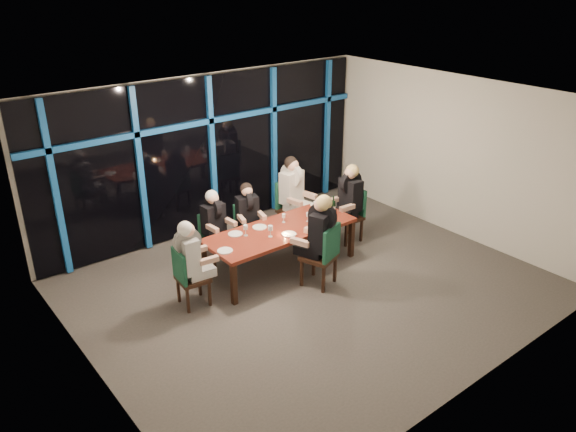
{
  "coord_description": "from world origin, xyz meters",
  "views": [
    {
      "loc": [
        -5.15,
        -5.88,
        4.78
      ],
      "look_at": [
        0.0,
        0.6,
        1.05
      ],
      "focal_mm": 35.0,
      "sensor_mm": 36.0,
      "label": 1
    }
  ],
  "objects_px": {
    "chair_far_left": "(213,235)",
    "chair_far_right": "(289,204)",
    "wine_bottle": "(333,207)",
    "dining_table": "(281,232)",
    "diner_far_mid": "(248,209)",
    "diner_end_right": "(349,192)",
    "chair_far_mid": "(247,226)",
    "water_pitcher": "(322,216)",
    "diner_end_left": "(190,251)",
    "chair_near_mid": "(324,253)",
    "chair_end_left": "(187,275)",
    "diner_far_left": "(215,217)",
    "chair_end_right": "(351,211)",
    "diner_near_mid": "(320,227)",
    "diner_far_right": "(293,185)"
  },
  "relations": [
    {
      "from": "chair_far_mid",
      "to": "diner_end_right",
      "type": "distance_m",
      "value": 1.96
    },
    {
      "from": "dining_table",
      "to": "chair_end_right",
      "type": "bearing_deg",
      "value": 2.2
    },
    {
      "from": "dining_table",
      "to": "diner_near_mid",
      "type": "relative_size",
      "value": 2.49
    },
    {
      "from": "diner_far_right",
      "to": "chair_end_left",
      "type": "bearing_deg",
      "value": -172.27
    },
    {
      "from": "chair_far_left",
      "to": "diner_far_right",
      "type": "height_order",
      "value": "diner_far_right"
    },
    {
      "from": "diner_end_right",
      "to": "wine_bottle",
      "type": "distance_m",
      "value": 0.59
    },
    {
      "from": "chair_far_right",
      "to": "diner_far_left",
      "type": "xyz_separation_m",
      "value": [
        -1.75,
        -0.16,
        0.28
      ]
    },
    {
      "from": "dining_table",
      "to": "chair_far_mid",
      "type": "distance_m",
      "value": 0.89
    },
    {
      "from": "chair_far_right",
      "to": "water_pitcher",
      "type": "relative_size",
      "value": 5.23
    },
    {
      "from": "diner_far_mid",
      "to": "diner_far_right",
      "type": "distance_m",
      "value": 1.14
    },
    {
      "from": "diner_far_mid",
      "to": "chair_near_mid",
      "type": "bearing_deg",
      "value": -64.98
    },
    {
      "from": "chair_near_mid",
      "to": "chair_far_mid",
      "type": "bearing_deg",
      "value": -100.87
    },
    {
      "from": "diner_far_mid",
      "to": "diner_end_right",
      "type": "xyz_separation_m",
      "value": [
        1.74,
        -0.72,
        0.1
      ]
    },
    {
      "from": "chair_far_left",
      "to": "chair_far_right",
      "type": "relative_size",
      "value": 0.86
    },
    {
      "from": "chair_far_left",
      "to": "chair_end_right",
      "type": "height_order",
      "value": "chair_end_right"
    },
    {
      "from": "chair_end_left",
      "to": "diner_end_right",
      "type": "height_order",
      "value": "diner_end_right"
    },
    {
      "from": "diner_end_left",
      "to": "diner_end_right",
      "type": "height_order",
      "value": "diner_end_right"
    },
    {
      "from": "diner_near_mid",
      "to": "water_pitcher",
      "type": "height_order",
      "value": "diner_near_mid"
    },
    {
      "from": "chair_far_mid",
      "to": "chair_end_right",
      "type": "height_order",
      "value": "chair_end_right"
    },
    {
      "from": "chair_near_mid",
      "to": "diner_near_mid",
      "type": "relative_size",
      "value": 1.03
    },
    {
      "from": "diner_far_mid",
      "to": "diner_far_right",
      "type": "xyz_separation_m",
      "value": [
        1.12,
        0.13,
        0.14
      ]
    },
    {
      "from": "diner_far_mid",
      "to": "diner_end_right",
      "type": "bearing_deg",
      "value": -7.83
    },
    {
      "from": "diner_far_right",
      "to": "water_pitcher",
      "type": "relative_size",
      "value": 5.09
    },
    {
      "from": "chair_far_right",
      "to": "chair_far_mid",
      "type": "bearing_deg",
      "value": 176.17
    },
    {
      "from": "diner_far_mid",
      "to": "water_pitcher",
      "type": "height_order",
      "value": "diner_far_mid"
    },
    {
      "from": "chair_far_right",
      "to": "diner_far_left",
      "type": "bearing_deg",
      "value": 174.07
    },
    {
      "from": "chair_end_right",
      "to": "wine_bottle",
      "type": "bearing_deg",
      "value": -71.81
    },
    {
      "from": "chair_end_right",
      "to": "diner_far_right",
      "type": "distance_m",
      "value": 1.19
    },
    {
      "from": "chair_near_mid",
      "to": "diner_end_left",
      "type": "relative_size",
      "value": 1.15
    },
    {
      "from": "chair_end_left",
      "to": "chair_end_right",
      "type": "distance_m",
      "value": 3.53
    },
    {
      "from": "wine_bottle",
      "to": "dining_table",
      "type": "bearing_deg",
      "value": 174.14
    },
    {
      "from": "chair_far_mid",
      "to": "water_pitcher",
      "type": "xyz_separation_m",
      "value": [
        0.83,
        -1.07,
        0.34
      ]
    },
    {
      "from": "chair_end_right",
      "to": "diner_end_left",
      "type": "distance_m",
      "value": 3.46
    },
    {
      "from": "chair_end_left",
      "to": "diner_far_mid",
      "type": "bearing_deg",
      "value": -58.18
    },
    {
      "from": "chair_end_right",
      "to": "diner_near_mid",
      "type": "height_order",
      "value": "diner_near_mid"
    },
    {
      "from": "chair_far_left",
      "to": "chair_end_left",
      "type": "bearing_deg",
      "value": -141.35
    },
    {
      "from": "chair_far_right",
      "to": "diner_far_mid",
      "type": "relative_size",
      "value": 1.2
    },
    {
      "from": "chair_end_right",
      "to": "diner_far_mid",
      "type": "distance_m",
      "value": 1.99
    },
    {
      "from": "chair_far_right",
      "to": "diner_far_mid",
      "type": "distance_m",
      "value": 1.16
    },
    {
      "from": "diner_near_mid",
      "to": "chair_end_left",
      "type": "bearing_deg",
      "value": -40.92
    },
    {
      "from": "diner_far_right",
      "to": "dining_table",
      "type": "bearing_deg",
      "value": -148.96
    },
    {
      "from": "chair_far_left",
      "to": "diner_end_right",
      "type": "xyz_separation_m",
      "value": [
        2.4,
        -0.86,
        0.46
      ]
    },
    {
      "from": "diner_far_left",
      "to": "diner_end_right",
      "type": "height_order",
      "value": "diner_end_right"
    },
    {
      "from": "diner_far_left",
      "to": "diner_far_mid",
      "type": "bearing_deg",
      "value": -9.01
    },
    {
      "from": "chair_end_left",
      "to": "water_pitcher",
      "type": "height_order",
      "value": "chair_end_left"
    },
    {
      "from": "dining_table",
      "to": "diner_far_mid",
      "type": "height_order",
      "value": "diner_far_mid"
    },
    {
      "from": "chair_far_left",
      "to": "chair_end_right",
      "type": "distance_m",
      "value": 2.63
    },
    {
      "from": "chair_near_mid",
      "to": "chair_far_left",
      "type": "bearing_deg",
      "value": -82.19
    },
    {
      "from": "dining_table",
      "to": "chair_end_left",
      "type": "relative_size",
      "value": 2.72
    },
    {
      "from": "chair_far_left",
      "to": "water_pitcher",
      "type": "bearing_deg",
      "value": -41.2
    }
  ]
}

